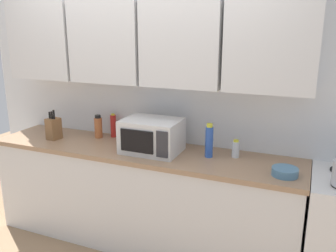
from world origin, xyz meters
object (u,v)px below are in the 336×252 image
at_px(knife_block, 54,128).
at_px(bottle_red_sauce, 113,126).
at_px(bottle_blue_cleaner, 209,141).
at_px(bottle_spice_jar, 98,127).
at_px(bottle_clear_tall, 236,149).
at_px(bowl_ceramic_small, 285,172).
at_px(microwave, 152,136).

distance_m(knife_block, bottle_red_sauce, 0.56).
bearing_deg(bottle_red_sauce, bottle_blue_cleaner, -10.45).
xyz_separation_m(bottle_blue_cleaner, bottle_spice_jar, (-1.13, 0.11, -0.03)).
height_order(knife_block, bottle_blue_cleaner, knife_block).
relative_size(bottle_spice_jar, bottle_clear_tall, 1.50).
distance_m(knife_block, bowl_ceramic_small, 2.10).
xyz_separation_m(knife_block, bottle_clear_tall, (1.69, 0.17, -0.03)).
bearing_deg(bottle_red_sauce, bottle_clear_tall, -5.02).
relative_size(microwave, bottle_red_sauce, 2.10).
height_order(knife_block, bottle_spice_jar, knife_block).
bearing_deg(microwave, knife_block, -178.17).
bearing_deg(knife_block, bottle_red_sauce, 29.90).
bearing_deg(bottle_spice_jar, bowl_ceramic_small, -8.82).
relative_size(bottle_red_sauce, bowl_ceramic_small, 1.23).
bearing_deg(bowl_ceramic_small, bottle_spice_jar, 171.18).
bearing_deg(microwave, bottle_spice_jar, 165.26).
height_order(bottle_spice_jar, bowl_ceramic_small, bottle_spice_jar).
xyz_separation_m(knife_block, bowl_ceramic_small, (2.10, -0.07, -0.08)).
xyz_separation_m(knife_block, bottle_spice_jar, (0.36, 0.20, 0.00)).
bearing_deg(bottle_blue_cleaner, microwave, -172.88).
distance_m(knife_block, bottle_clear_tall, 1.70).
bearing_deg(knife_block, microwave, 1.83).
distance_m(microwave, bottle_blue_cleaner, 0.49).
height_order(bottle_blue_cleaner, bottle_spice_jar, bottle_blue_cleaner).
distance_m(bottle_blue_cleaner, bottle_red_sauce, 1.02).
distance_m(bottle_blue_cleaner, bottle_spice_jar, 1.13).
bearing_deg(bottle_spice_jar, microwave, -14.74).
height_order(bottle_blue_cleaner, bowl_ceramic_small, bottle_blue_cleaner).
distance_m(microwave, bottle_spice_jar, 0.67).
bearing_deg(knife_block, bottle_clear_tall, 5.81).
distance_m(bottle_blue_cleaner, bottle_clear_tall, 0.23).
bearing_deg(bowl_ceramic_small, bottle_red_sauce, 167.92).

